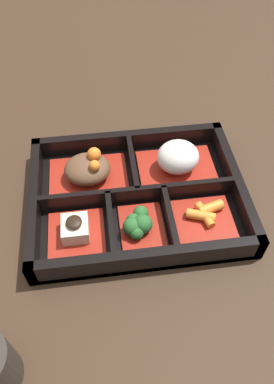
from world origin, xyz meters
TOP-DOWN VIEW (x-y plane):
  - ground_plane at (0.00, 0.00)m, footprint 3.00×3.00m
  - bento_base at (0.00, 0.00)m, footprint 0.32×0.25m
  - bento_rim at (-0.00, -0.00)m, footprint 0.32×0.25m
  - bowl_stew at (-0.07, 0.05)m, footprint 0.13×0.09m
  - bowl_rice at (0.07, 0.05)m, footprint 0.13×0.09m
  - bowl_tofu at (-0.10, -0.06)m, footprint 0.08×0.08m
  - bowl_greens at (-0.01, -0.06)m, footprint 0.06×0.08m
  - bowl_carrots at (0.09, -0.05)m, footprint 0.09×0.08m

SIDE VIEW (x-z plane):
  - ground_plane at x=0.00m, z-range 0.00..0.00m
  - bento_base at x=0.00m, z-range 0.00..0.01m
  - bowl_carrots at x=0.09m, z-range 0.01..0.03m
  - bento_rim at x=0.00m, z-range 0.00..0.04m
  - bowl_tofu at x=-0.10m, z-range 0.00..0.04m
  - bowl_greens at x=-0.01m, z-range 0.01..0.04m
  - bowl_stew at x=-0.07m, z-range 0.00..0.06m
  - bowl_rice at x=0.07m, z-range 0.01..0.06m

